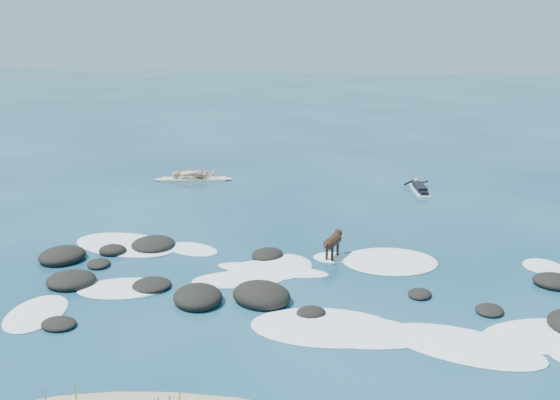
# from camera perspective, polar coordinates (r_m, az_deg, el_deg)

# --- Properties ---
(ground) EXTENTS (160.00, 160.00, 0.00)m
(ground) POSITION_cam_1_polar(r_m,az_deg,el_deg) (16.82, 1.88, -6.77)
(ground) COLOR #0A2642
(ground) RESTS_ON ground
(reef_rocks) EXTENTS (14.76, 6.55, 0.60)m
(reef_rocks) POSITION_cam_1_polar(r_m,az_deg,el_deg) (16.17, -4.52, -7.35)
(reef_rocks) COLOR black
(reef_rocks) RESTS_ON ground
(breaking_foam) EXTENTS (14.94, 7.65, 0.12)m
(breaking_foam) POSITION_cam_1_polar(r_m,az_deg,el_deg) (15.75, 2.38, -8.34)
(breaking_foam) COLOR white
(breaking_foam) RESTS_ON ground
(standing_surfer_rig) EXTENTS (3.34, 1.25, 1.92)m
(standing_surfer_rig) POSITION_cam_1_polar(r_m,az_deg,el_deg) (27.14, -7.98, 3.34)
(standing_surfer_rig) COLOR beige
(standing_surfer_rig) RESTS_ON ground
(paddling_surfer_rig) EXTENTS (1.10, 2.28, 0.39)m
(paddling_surfer_rig) POSITION_cam_1_polar(r_m,az_deg,el_deg) (25.77, 12.65, 1.05)
(paddling_surfer_rig) COLOR white
(paddling_surfer_rig) RESTS_ON ground
(dog) EXTENTS (0.50, 1.25, 0.80)m
(dog) POSITION_cam_1_polar(r_m,az_deg,el_deg) (17.79, 4.90, -3.76)
(dog) COLOR black
(dog) RESTS_ON ground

